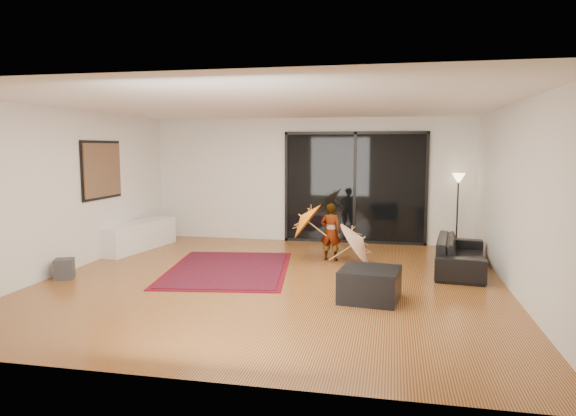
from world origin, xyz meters
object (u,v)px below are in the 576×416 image
(sofa, at_px, (461,254))
(child, at_px, (331,232))
(media_console, at_px, (138,236))
(ottoman, at_px, (370,284))

(sofa, distance_m, child, 2.28)
(media_console, height_order, ottoman, media_console)
(sofa, height_order, child, child)
(media_console, bearing_deg, child, 5.23)
(media_console, bearing_deg, ottoman, -19.83)
(child, bearing_deg, media_console, 4.58)
(sofa, relative_size, child, 1.84)
(child, bearing_deg, sofa, 178.46)
(media_console, xyz_separation_m, ottoman, (4.78, -2.59, -0.06))
(sofa, bearing_deg, ottoman, 151.54)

